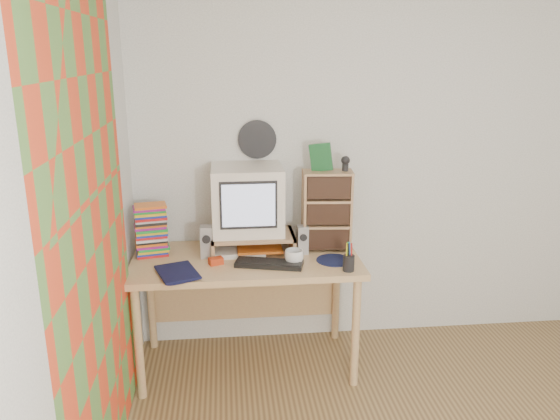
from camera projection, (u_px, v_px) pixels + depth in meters
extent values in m
plane|color=white|center=(394.00, 163.00, 3.70)|extent=(3.50, 0.00, 3.50)
plane|color=white|center=(49.00, 274.00, 1.85)|extent=(0.00, 3.50, 3.50)
plane|color=#E74220|center=(95.00, 252.00, 2.34)|extent=(0.00, 2.20, 2.20)
cylinder|color=black|center=(257.00, 139.00, 3.53)|extent=(0.25, 0.02, 0.25)
cube|color=#D7B673|center=(246.00, 261.00, 3.39)|extent=(1.40, 0.70, 0.04)
cube|color=#D7B673|center=(245.00, 291.00, 3.80)|extent=(1.33, 0.02, 0.41)
cylinder|color=#D7B673|center=(139.00, 344.00, 3.15)|extent=(0.05, 0.05, 0.71)
cylinder|color=#D7B673|center=(356.00, 332.00, 3.28)|extent=(0.05, 0.05, 0.71)
cylinder|color=#D7B673|center=(151.00, 300.00, 3.70)|extent=(0.05, 0.05, 0.71)
cylinder|color=#D7B673|center=(336.00, 292.00, 3.83)|extent=(0.05, 0.05, 0.71)
cube|color=tan|center=(213.00, 244.00, 3.44)|extent=(0.02, 0.30, 0.12)
cube|color=tan|center=(292.00, 241.00, 3.49)|extent=(0.02, 0.30, 0.12)
cube|color=tan|center=(253.00, 235.00, 3.45)|extent=(0.52, 0.30, 0.02)
cube|color=silver|center=(247.00, 200.00, 3.43)|extent=(0.44, 0.44, 0.42)
cube|color=#9E9DA2|center=(207.00, 242.00, 3.36)|extent=(0.08, 0.08, 0.20)
cube|color=#9E9DA2|center=(302.00, 240.00, 3.43)|extent=(0.07, 0.07, 0.18)
cube|color=black|center=(269.00, 264.00, 3.25)|extent=(0.42, 0.23, 0.03)
cube|color=tan|center=(327.00, 211.00, 3.46)|extent=(0.32, 0.19, 0.51)
imported|color=white|center=(294.00, 257.00, 3.26)|extent=(0.13, 0.13, 0.09)
imported|color=black|center=(159.00, 274.00, 3.07)|extent=(0.30, 0.26, 0.05)
cylinder|color=#101A37|center=(334.00, 260.00, 3.33)|extent=(0.27, 0.27, 0.00)
cube|color=red|center=(216.00, 261.00, 3.27)|extent=(0.10, 0.08, 0.04)
cube|color=#195929|center=(321.00, 157.00, 3.38)|extent=(0.14, 0.07, 0.17)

